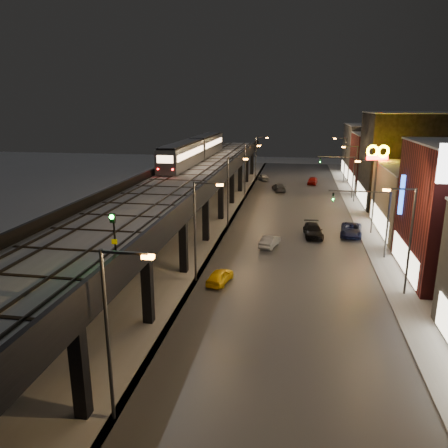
{
  "coord_description": "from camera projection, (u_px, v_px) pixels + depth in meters",
  "views": [
    {
      "loc": [
        7.84,
        -22.34,
        15.27
      ],
      "look_at": [
        1.6,
        14.51,
        5.0
      ],
      "focal_mm": 35.0,
      "sensor_mm": 36.0,
      "label": 1
    }
  ],
  "objects": [
    {
      "name": "under_viaduct_pavement",
      "position": [
        195.0,
        218.0,
        60.78
      ],
      "size": [
        11.0,
        120.0,
        0.06
      ],
      "primitive_type": "cube",
      "color": "#9FA1A8",
      "rests_on": "ground"
    },
    {
      "name": "car_mid_dark",
      "position": [
        279.0,
        187.0,
        79.16
      ],
      "size": [
        2.96,
        5.09,
        1.38
      ],
      "primitive_type": "imported",
      "rotation": [
        0.0,
        0.0,
        3.37
      ],
      "color": "#414247",
      "rests_on": "ground"
    },
    {
      "name": "streetlight_right_3",
      "position": [
        354.0,
        170.0,
        69.05
      ],
      "size": [
        2.56,
        0.28,
        9.0
      ],
      "color": "#38383A",
      "rests_on": "ground"
    },
    {
      "name": "car_far_white",
      "position": [
        263.0,
        178.0,
        90.05
      ],
      "size": [
        2.87,
        4.3,
        1.36
      ],
      "primitive_type": "imported",
      "rotation": [
        0.0,
        0.0,
        3.49
      ],
      "color": "gray",
      "rests_on": "ground"
    },
    {
      "name": "car_onc_red",
      "position": [
        312.0,
        181.0,
        85.85
      ],
      "size": [
        2.24,
        4.42,
        1.44
      ],
      "primitive_type": "imported",
      "rotation": [
        0.0,
        0.0,
        -0.13
      ],
      "color": "maroon",
      "rests_on": "ground"
    },
    {
      "name": "car_taxi",
      "position": [
        220.0,
        277.0,
        38.33
      ],
      "size": [
        2.19,
        3.95,
        1.27
      ],
      "primitive_type": "imported",
      "rotation": [
        0.0,
        0.0,
        2.95
      ],
      "color": "yellow",
      "rests_on": "ground"
    },
    {
      "name": "streetlight_left_2",
      "position": [
        230.0,
        187.0,
        54.7
      ],
      "size": [
        2.57,
        0.28,
        9.0
      ],
      "color": "#38383A",
      "rests_on": "ground"
    },
    {
      "name": "streetlight_left_3",
      "position": [
        247.0,
        167.0,
        71.81
      ],
      "size": [
        2.57,
        0.28,
        9.0
      ],
      "color": "#38383A",
      "rests_on": "ground"
    },
    {
      "name": "car_onc_dark",
      "position": [
        351.0,
        230.0,
        52.21
      ],
      "size": [
        2.99,
        5.43,
        1.44
      ],
      "primitive_type": "imported",
      "rotation": [
        0.0,
        0.0,
        -0.12
      ],
      "color": "#161C48",
      "rests_on": "ground"
    },
    {
      "name": "car_onc_white",
      "position": [
        313.0,
        231.0,
        51.85
      ],
      "size": [
        2.46,
        5.22,
        1.47
      ],
      "primitive_type": "imported",
      "rotation": [
        0.0,
        0.0,
        0.08
      ],
      "color": "black",
      "rests_on": "ground"
    },
    {
      "name": "road_surface",
      "position": [
        293.0,
        222.0,
        58.6
      ],
      "size": [
        17.0,
        120.0,
        0.06
      ],
      "primitive_type": "cube",
      "color": "#46474D",
      "rests_on": "ground"
    },
    {
      "name": "building_f",
      "position": [
        375.0,
        151.0,
        93.46
      ],
      "size": [
        12.2,
        16.2,
        11.16
      ],
      "color": "#424242",
      "rests_on": "ground"
    },
    {
      "name": "streetlight_left_4",
      "position": [
        257.0,
        155.0,
        88.92
      ],
      "size": [
        2.57,
        0.28,
        9.0
      ],
      "color": "#38383A",
      "rests_on": "ground"
    },
    {
      "name": "building_e",
      "position": [
        387.0,
        162.0,
        80.28
      ],
      "size": [
        12.2,
        12.2,
        10.16
      ],
      "color": "maroon",
      "rests_on": "ground"
    },
    {
      "name": "streetlight_right_1",
      "position": [
        407.0,
        234.0,
        34.82
      ],
      "size": [
        2.56,
        0.28,
        9.0
      ],
      "color": "#38383A",
      "rests_on": "ground"
    },
    {
      "name": "traffic_light_rig_a",
      "position": [
        376.0,
        216.0,
        43.72
      ],
      "size": [
        6.1,
        0.34,
        7.0
      ],
      "color": "#38383A",
      "rests_on": "ground"
    },
    {
      "name": "rail_signal",
      "position": [
        113.0,
        228.0,
        24.2
      ],
      "size": [
        0.33,
        0.42,
        2.86
      ],
      "color": "black",
      "rests_on": "viaduct_trackbed"
    },
    {
      "name": "streetlight_right_2",
      "position": [
        372.0,
        192.0,
        51.94
      ],
      "size": [
        2.56,
        0.28,
        9.0
      ],
      "color": "#38383A",
      "rests_on": "ground"
    },
    {
      "name": "sign_carwash",
      "position": [
        408.0,
        202.0,
        42.04
      ],
      "size": [
        1.69,
        0.35,
        8.78
      ],
      "color": "#38383A",
      "rests_on": "ground"
    },
    {
      "name": "viaduct_parapet_streetside",
      "position": [
        222.0,
        173.0,
        55.42
      ],
      "size": [
        0.3,
        100.0,
        1.1
      ],
      "primitive_type": "cube",
      "color": "black",
      "rests_on": "elevated_viaduct"
    },
    {
      "name": "ground",
      "position": [
        158.0,
        364.0,
        26.54
      ],
      "size": [
        220.0,
        220.0,
        0.0
      ],
      "primitive_type": "plane",
      "color": "silver"
    },
    {
      "name": "car_near_white",
      "position": [
        270.0,
        242.0,
        48.16
      ],
      "size": [
        2.27,
        4.11,
        1.28
      ],
      "primitive_type": "imported",
      "rotation": [
        0.0,
        0.0,
        2.9
      ],
      "color": "#9EA1A9",
      "rests_on": "ground"
    },
    {
      "name": "streetlight_left_0",
      "position": [
        112.0,
        326.0,
        20.47
      ],
      "size": [
        2.57,
        0.28,
        9.0
      ],
      "color": "#38383A",
      "rests_on": "ground"
    },
    {
      "name": "subway_train",
      "position": [
        196.0,
        149.0,
        70.43
      ],
      "size": [
        2.83,
        34.01,
        3.38
      ],
      "color": "gray",
      "rests_on": "viaduct_trackbed"
    },
    {
      "name": "traffic_light_rig_b",
      "position": [
        346.0,
        172.0,
        72.24
      ],
      "size": [
        6.1,
        0.34,
        7.0
      ],
      "color": "#38383A",
      "rests_on": "ground"
    },
    {
      "name": "viaduct_trackbed",
      "position": [
        188.0,
        176.0,
        56.21
      ],
      "size": [
        8.4,
        100.0,
        0.32
      ],
      "color": "#B2B7C1",
      "rests_on": "elevated_viaduct"
    },
    {
      "name": "sidewalk_right",
      "position": [
        370.0,
        225.0,
        56.98
      ],
      "size": [
        4.0,
        120.0,
        0.14
      ],
      "primitive_type": "cube",
      "color": "#9FA1A8",
      "rests_on": "ground"
    },
    {
      "name": "streetlight_left_1",
      "position": [
        198.0,
        225.0,
        37.58
      ],
      "size": [
        2.57,
        0.28,
        9.0
      ],
      "color": "#38383A",
      "rests_on": "ground"
    },
    {
      "name": "building_d",
      "position": [
        405.0,
        160.0,
        66.44
      ],
      "size": [
        12.2,
        13.2,
        14.16
      ],
      "color": "black",
      "rests_on": "ground"
    },
    {
      "name": "building_c",
      "position": [
        433.0,
        201.0,
        52.03
      ],
      "size": [
        12.2,
        15.2,
        8.16
      ],
      "color": "gray",
      "rests_on": "ground"
    },
    {
      "name": "elevated_viaduct",
      "position": [
        188.0,
        182.0,
        56.3
      ],
      "size": [
        9.0,
        100.0,
        6.3
      ],
      "color": "black",
      "rests_on": "ground"
    },
    {
      "name": "viaduct_parapet_far",
      "position": [
        156.0,
        171.0,
        56.82
      ],
      "size": [
        0.3,
        100.0,
        1.1
      ],
      "primitive_type": "cube",
      "color": "black",
      "rests_on": "elevated_viaduct"
    },
    {
      "name": "streetlight_right_4",
      "position": [
        344.0,
        157.0,
        86.16
      ],
      "size": [
        2.56,
        0.28,
        9.0
      ],
      "color": "#38383A",
      "rests_on": "ground"
    },
    {
      "name": "sign_mcdonalds",
      "position": [
        377.0,
        159.0,
        56.72
      ],
      "size": [
        3.03,
        0.85,
        10.23
      ],
      "color": "#38383A",
      "rests_on": "ground"
    }
  ]
}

